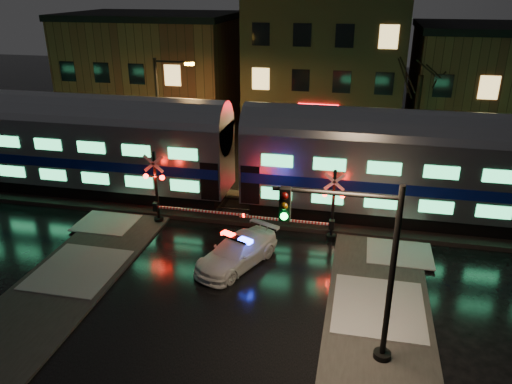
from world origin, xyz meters
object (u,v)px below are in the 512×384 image
police_car (237,252)px  crossing_signal_right (325,212)px  crossing_signal_left (163,196)px  traffic_light (359,271)px  streetlight (163,111)px

police_car → crossing_signal_right: bearing=66.0°
police_car → crossing_signal_right: size_ratio=0.94×
crossing_signal_left → traffic_light: bearing=-39.1°
police_car → traffic_light: (5.33, -5.00, 2.74)m
police_car → streetlight: (-7.30, 9.92, 3.74)m
streetlight → police_car: bearing=-53.7°
traffic_light → streetlight: (-12.62, 14.92, 1.00)m
police_car → crossing_signal_left: size_ratio=0.88×
crossing_signal_left → traffic_light: (10.11, -8.23, 1.77)m
police_car → traffic_light: 7.81m
police_car → streetlight: bearing=150.8°
crossing_signal_right → crossing_signal_left: bearing=180.0°
crossing_signal_right → streetlight: (-10.92, 6.70, 2.89)m
crossing_signal_left → streetlight: streetlight is taller
police_car → crossing_signal_right: 4.92m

